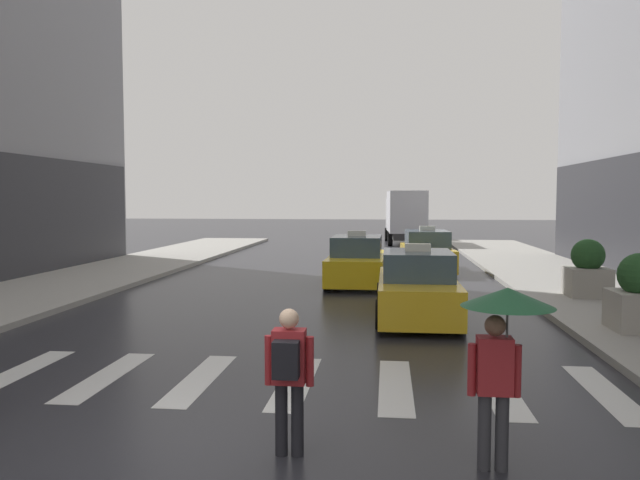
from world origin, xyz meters
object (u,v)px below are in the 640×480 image
object	(u,v)px
planter_mid_block	(588,270)
taxi_lead	(417,288)
taxi_third	(427,253)
taxi_second	(357,263)
planter_near_corner	(640,295)
pedestrian_with_umbrella	(503,328)
box_truck	(405,215)
pedestrian_with_backpack	(289,370)

from	to	relation	value
planter_mid_block	taxi_lead	bearing A→B (deg)	-148.49
taxi_third	taxi_second	bearing A→B (deg)	-123.41
taxi_lead	planter_near_corner	xyz separation A→B (m)	(4.46, -1.49, 0.15)
pedestrian_with_umbrella	planter_mid_block	distance (m)	11.95
box_truck	planter_near_corner	world-z (taller)	box_truck
pedestrian_with_backpack	planter_near_corner	size ratio (longest dim) A/B	1.03
taxi_second	taxi_third	xyz separation A→B (m)	(2.56, 3.88, 0.00)
pedestrian_with_umbrella	planter_mid_block	size ratio (longest dim) A/B	1.21
planter_near_corner	planter_mid_block	distance (m)	4.47
box_truck	planter_near_corner	xyz separation A→B (m)	(4.07, -25.73, -0.98)
taxi_second	planter_mid_block	size ratio (longest dim) A/B	2.85
taxi_lead	planter_mid_block	world-z (taller)	taxi_lead
taxi_third	pedestrian_with_backpack	bearing A→B (deg)	-98.42
taxi_lead	planter_mid_block	bearing A→B (deg)	31.51
taxi_lead	pedestrian_with_umbrella	size ratio (longest dim) A/B	2.34
taxi_lead	taxi_second	bearing A→B (deg)	106.70
taxi_second	box_truck	world-z (taller)	box_truck
pedestrian_with_umbrella	box_truck	bearing A→B (deg)	90.16
box_truck	taxi_third	bearing A→B (deg)	-88.25
box_truck	pedestrian_with_umbrella	xyz separation A→B (m)	(0.09, -32.39, -0.34)
pedestrian_with_umbrella	planter_near_corner	distance (m)	7.79
pedestrian_with_umbrella	planter_near_corner	bearing A→B (deg)	59.13
planter_mid_block	planter_near_corner	bearing A→B (deg)	-94.67
planter_near_corner	pedestrian_with_backpack	bearing A→B (deg)	-133.55
taxi_lead	taxi_third	xyz separation A→B (m)	(0.84, 9.63, 0.00)
taxi_lead	box_truck	bearing A→B (deg)	89.08
taxi_second	taxi_third	size ratio (longest dim) A/B	0.99
taxi_second	planter_mid_block	distance (m)	7.12
box_truck	pedestrian_with_backpack	world-z (taller)	box_truck
taxi_second	pedestrian_with_backpack	size ratio (longest dim) A/B	2.77
planter_near_corner	planter_mid_block	xyz separation A→B (m)	(0.36, 4.45, 0.00)
taxi_third	box_truck	size ratio (longest dim) A/B	0.60
taxi_second	taxi_third	world-z (taller)	same
pedestrian_with_umbrella	pedestrian_with_backpack	size ratio (longest dim) A/B	1.18
box_truck	pedestrian_with_umbrella	bearing A→B (deg)	-89.84
taxi_second	taxi_lead	bearing A→B (deg)	-73.30
pedestrian_with_umbrella	planter_mid_block	bearing A→B (deg)	68.64
taxi_third	pedestrian_with_backpack	distance (m)	17.89
pedestrian_with_umbrella	taxi_second	bearing A→B (deg)	99.00
box_truck	pedestrian_with_umbrella	size ratio (longest dim) A/B	3.93
planter_mid_block	taxi_second	bearing A→B (deg)	156.91
box_truck	pedestrian_with_backpack	distance (m)	32.39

